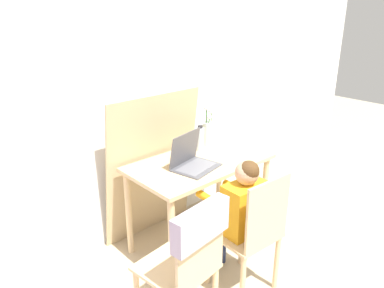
% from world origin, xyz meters
% --- Properties ---
extents(wall_back, '(6.40, 0.05, 2.50)m').
position_xyz_m(wall_back, '(0.00, 2.23, 1.25)').
color(wall_back, white).
rests_on(wall_back, ground_plane).
extents(dining_table, '(1.12, 0.64, 0.75)m').
position_xyz_m(dining_table, '(0.16, 1.70, 0.64)').
color(dining_table, '#D6B784').
rests_on(dining_table, ground_plane).
extents(chair_occupied, '(0.42, 0.42, 0.91)m').
position_xyz_m(chair_occupied, '(0.02, 1.04, 0.47)').
color(chair_occupied, '#D6B784').
rests_on(chair_occupied, ground_plane).
extents(chair_spare, '(0.44, 0.47, 0.92)m').
position_xyz_m(chair_spare, '(-0.54, 1.03, 0.62)').
color(chair_spare, '#D6B784').
rests_on(chair_spare, ground_plane).
extents(person_seated, '(0.33, 0.44, 0.98)m').
position_xyz_m(person_seated, '(0.03, 1.17, 0.61)').
color(person_seated, orange).
rests_on(person_seated, ground_plane).
extents(laptop, '(0.38, 0.33, 0.26)m').
position_xyz_m(laptop, '(0.03, 1.66, 0.81)').
color(laptop, '#4C4C51').
rests_on(laptop, dining_table).
extents(flower_vase, '(0.10, 0.10, 0.36)m').
position_xyz_m(flower_vase, '(0.44, 1.90, 0.88)').
color(flower_vase, silver).
rests_on(flower_vase, dining_table).
extents(water_bottle, '(0.07, 0.07, 0.22)m').
position_xyz_m(water_bottle, '(0.32, 1.86, 0.85)').
color(water_bottle, silver).
rests_on(water_bottle, dining_table).
extents(cardboard_panel, '(0.87, 0.19, 1.26)m').
position_xyz_m(cardboard_panel, '(-0.03, 2.08, 0.63)').
color(cardboard_panel, tan).
rests_on(cardboard_panel, ground_plane).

